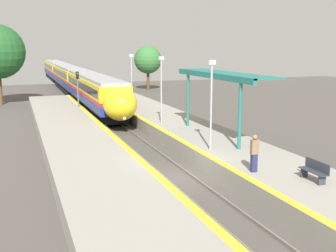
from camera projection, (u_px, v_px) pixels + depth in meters
ground_plane at (178, 178)px, 22.02m from camera, size 120.00×120.00×0.00m
rail_left at (165, 178)px, 21.76m from camera, size 0.08×90.00×0.15m
rail_right at (190, 175)px, 22.24m from camera, size 0.08×90.00×0.15m
train at (69, 77)px, 63.36m from camera, size 2.80×68.46×3.82m
platform_right at (246, 162)px, 23.28m from camera, size 4.82×64.00×0.98m
platform_left at (102, 177)px, 20.59m from camera, size 4.69×64.00×0.98m
platform_bench at (315, 170)px, 18.34m from camera, size 0.44×1.57×0.89m
person_waiting at (254, 153)px, 19.55m from camera, size 0.36×0.23×1.78m
railway_signal at (78, 89)px, 40.48m from camera, size 0.28×0.28×4.40m
lamppost_near at (211, 99)px, 23.44m from camera, size 0.36×0.20×5.05m
lamppost_mid at (161, 86)px, 31.35m from camera, size 0.36×0.20×5.05m
lamppost_far at (131, 78)px, 39.26m from camera, size 0.36×0.20×5.05m
station_canopy at (219, 77)px, 27.09m from camera, size 2.02×10.65×4.14m
background_tree_right at (148, 60)px, 65.23m from camera, size 4.27×4.27×6.84m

